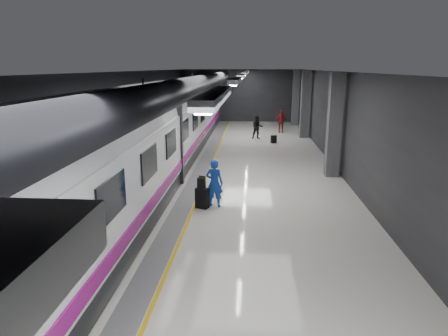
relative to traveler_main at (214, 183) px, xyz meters
name	(u,v)px	position (x,y,z in m)	size (l,w,h in m)	color
ground	(226,187)	(0.25, 2.36, -0.84)	(40.00, 40.00, 0.00)	silver
platform_hall	(221,96)	(-0.04, 3.32, 2.70)	(10.02, 40.02, 4.51)	black
train	(145,135)	(-3.00, 2.36, 1.23)	(3.05, 38.00, 4.05)	black
traveler_main	(214,183)	(0.00, 0.00, 0.00)	(0.61, 0.40, 1.67)	blue
suitcase_main	(202,198)	(-0.40, -0.19, -0.48)	(0.43, 0.27, 0.70)	black
shoulder_bag	(201,183)	(-0.43, -0.20, 0.05)	(0.27, 0.14, 0.35)	black
traveler_far_a	(257,127)	(1.62, 13.57, -0.06)	(0.76, 0.59, 1.56)	black
traveler_far_b	(281,121)	(3.37, 16.33, -0.01)	(0.97, 0.40, 1.66)	maroon
suitcase_far	(274,139)	(2.65, 12.06, -0.59)	(0.34, 0.22, 0.50)	black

